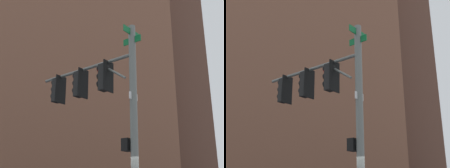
# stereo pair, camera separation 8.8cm
# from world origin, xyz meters

# --- Properties ---
(signal_pole_assembly) EXTENTS (3.46, 3.73, 7.06)m
(signal_pole_assembly) POSITION_xyz_m (-1.15, 0.63, 4.62)
(signal_pole_assembly) COLOR slate
(signal_pole_assembly) RESTS_ON ground_plane
(building_brick_midblock) EXTENTS (17.28, 19.78, 29.15)m
(building_brick_midblock) POSITION_xyz_m (8.75, 38.14, 14.57)
(building_brick_midblock) COLOR brown
(building_brick_midblock) RESTS_ON ground_plane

